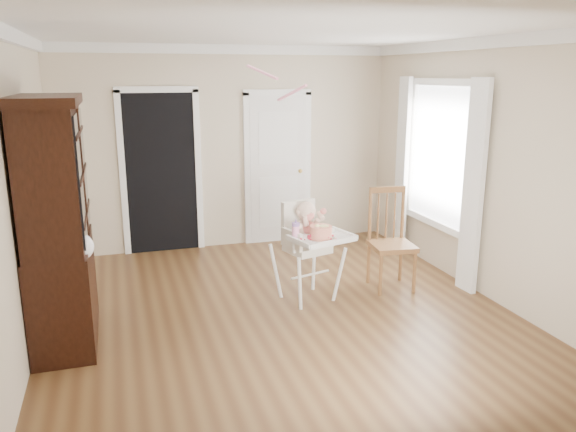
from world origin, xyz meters
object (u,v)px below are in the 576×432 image
object	(u,v)px
cake	(321,232)
china_cabinet	(58,223)
high_chair	(308,240)
sippy_cup	(296,230)
dining_chair	(391,242)

from	to	relation	value
cake	china_cabinet	size ratio (longest dim) A/B	0.13
high_chair	china_cabinet	world-z (taller)	china_cabinet
cake	sippy_cup	distance (m)	0.25
sippy_cup	china_cabinet	xyz separation A→B (m)	(-2.19, -0.06, 0.26)
sippy_cup	china_cabinet	distance (m)	2.20
sippy_cup	dining_chair	size ratio (longest dim) A/B	0.17
high_chair	cake	bearing A→B (deg)	-95.63
china_cabinet	dining_chair	world-z (taller)	china_cabinet
high_chair	dining_chair	bearing A→B (deg)	-11.15
high_chair	cake	size ratio (longest dim) A/B	3.76
sippy_cup	china_cabinet	size ratio (longest dim) A/B	0.09
high_chair	dining_chair	xyz separation A→B (m)	(1.00, 0.08, -0.14)
high_chair	sippy_cup	xyz separation A→B (m)	(-0.18, -0.14, 0.16)
china_cabinet	dining_chair	bearing A→B (deg)	4.77
high_chair	cake	distance (m)	0.30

